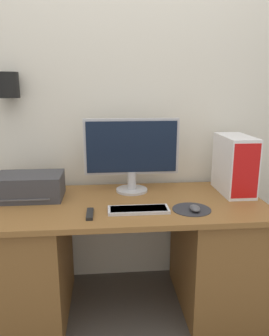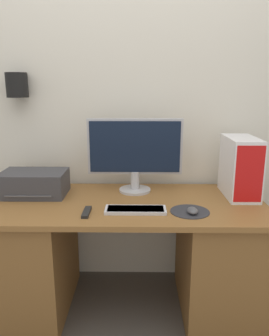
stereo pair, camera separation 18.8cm
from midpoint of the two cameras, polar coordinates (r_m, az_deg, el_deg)
name	(u,v)px [view 1 (the left image)]	position (r m, az deg, el deg)	size (l,w,h in m)	color
wall_back	(120,89)	(2.24, -5.08, 13.49)	(6.40, 0.19, 2.70)	silver
desk	(125,254)	(2.08, -4.36, -14.80)	(1.65, 0.72, 0.71)	brown
monitor	(132,151)	(2.06, -3.11, 2.95)	(0.60, 0.20, 0.47)	#B7B7BC
keyboard	(139,210)	(1.79, -2.33, -7.31)	(0.33, 0.12, 0.02)	silver
mousepad	(192,209)	(1.83, 7.02, -7.22)	(0.21, 0.21, 0.00)	#2D2D33
mouse	(195,208)	(1.79, 7.52, -7.04)	(0.05, 0.09, 0.03)	#4C4C51
computer_tower	(235,165)	(2.12, 14.67, 0.54)	(0.18, 0.35, 0.36)	white
printer	(29,187)	(2.10, -20.33, -3.08)	(0.40, 0.26, 0.15)	#38383D
remote_control	(90,214)	(1.77, -10.85, -7.92)	(0.04, 0.15, 0.02)	black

